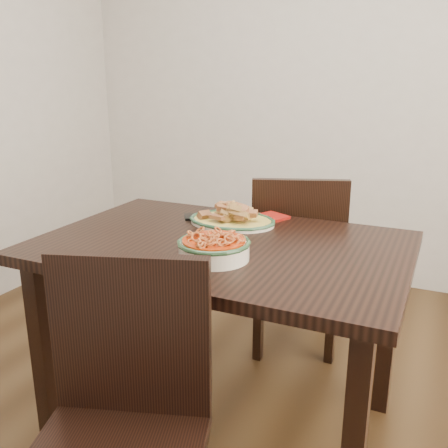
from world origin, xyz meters
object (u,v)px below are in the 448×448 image
at_px(chair_far, 296,256).
at_px(smartphone, 204,216).
at_px(chair_near, 121,418).
at_px(dining_table, 222,265).
at_px(noodle_bowl, 214,246).
at_px(fish_plate, 232,213).

height_order(chair_far, smartphone, chair_far).
distance_m(chair_far, chair_near, 1.30).
bearing_deg(smartphone, chair_near, -107.49).
relative_size(dining_table, chair_near, 1.45).
distance_m(dining_table, smartphone, 0.34).
relative_size(dining_table, noodle_bowl, 5.43).
height_order(chair_near, fish_plate, chair_near).
xyz_separation_m(chair_far, noodle_bowl, (-0.04, -0.80, 0.29)).
distance_m(chair_near, noodle_bowl, 0.59).
xyz_separation_m(chair_far, fish_plate, (-0.15, -0.40, 0.30)).
bearing_deg(fish_plate, noodle_bowl, -74.44).
height_order(chair_far, fish_plate, chair_far).
height_order(dining_table, chair_near, chair_near).
relative_size(chair_far, fish_plate, 2.57).
relative_size(chair_near, noodle_bowl, 3.75).
distance_m(chair_near, fish_plate, 0.95).
height_order(dining_table, smartphone, smartphone).
height_order(noodle_bowl, smartphone, noodle_bowl).
xyz_separation_m(chair_far, chair_near, (-0.06, -1.30, 0.00)).
relative_size(noodle_bowl, smartphone, 1.47).
xyz_separation_m(dining_table, chair_far, (0.10, 0.63, -0.16)).
relative_size(fish_plate, noodle_bowl, 1.46).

